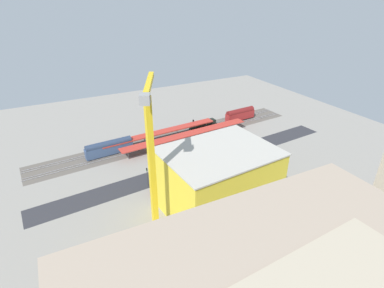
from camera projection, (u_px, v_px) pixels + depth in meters
name	position (u px, v px, depth m)	size (l,w,h in m)	color
ground_plane	(197.00, 158.00, 115.05)	(192.61, 192.61, 0.00)	gray
rail_bed	(174.00, 137.00, 131.82)	(120.38, 13.77, 0.01)	#5B544C
street_asphalt	(202.00, 163.00, 112.08)	(120.38, 9.00, 0.01)	#2D2D33
track_rails	(174.00, 137.00, 131.74)	(120.09, 15.78, 0.12)	#9E9EA8
platform_canopy_near	(187.00, 134.00, 125.38)	(58.47, 8.74, 4.16)	#B73328
platform_canopy_far	(161.00, 132.00, 126.71)	(51.32, 7.66, 4.47)	#B73328
locomotive	(204.00, 124.00, 140.13)	(14.66, 3.94, 5.32)	black
passenger_coach	(240.00, 114.00, 148.14)	(16.23, 4.22, 6.07)	black
freight_coach_far	(109.00, 148.00, 116.14)	(18.59, 4.15, 6.12)	black
parked_car_0	(258.00, 141.00, 126.68)	(4.91, 2.29, 1.72)	black
parked_car_1	(246.00, 144.00, 124.07)	(4.44, 2.09, 1.60)	black
parked_car_2	(233.00, 148.00, 121.25)	(4.88, 2.19, 1.68)	black
parked_car_3	(220.00, 152.00, 118.46)	(4.52, 2.24, 1.59)	black
parked_car_4	(205.00, 155.00, 115.87)	(4.45, 2.04, 1.84)	black
parked_car_5	(189.00, 160.00, 112.79)	(4.39, 2.23, 1.63)	black
parked_car_6	(174.00, 163.00, 110.61)	(4.23, 2.24, 1.67)	black
construction_building	(218.00, 181.00, 84.81)	(29.55, 22.44, 18.56)	yellow
construction_roof_slab	(220.00, 151.00, 80.54)	(30.15, 23.04, 0.40)	#B7B2A8
tower_crane	(152.00, 158.00, 69.90)	(10.24, 20.00, 39.54)	gray
box_truck_0	(175.00, 182.00, 97.78)	(10.29, 3.20, 3.36)	black
box_truck_1	(218.00, 169.00, 104.89)	(9.78, 3.40, 3.19)	black
box_truck_2	(166.00, 184.00, 96.82)	(9.34, 2.97, 3.62)	black
street_tree_0	(205.00, 158.00, 105.55)	(4.88, 4.88, 7.42)	brown
street_tree_1	(181.00, 166.00, 101.85)	(4.36, 4.36, 6.33)	brown
street_tree_2	(216.00, 154.00, 108.03)	(5.30, 5.30, 7.55)	brown
street_tree_3	(156.00, 172.00, 97.61)	(4.12, 4.12, 6.80)	brown
street_tree_4	(242.00, 146.00, 111.36)	(6.18, 6.18, 8.94)	brown
traffic_light	(147.00, 174.00, 96.90)	(0.50, 0.36, 6.70)	#333333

